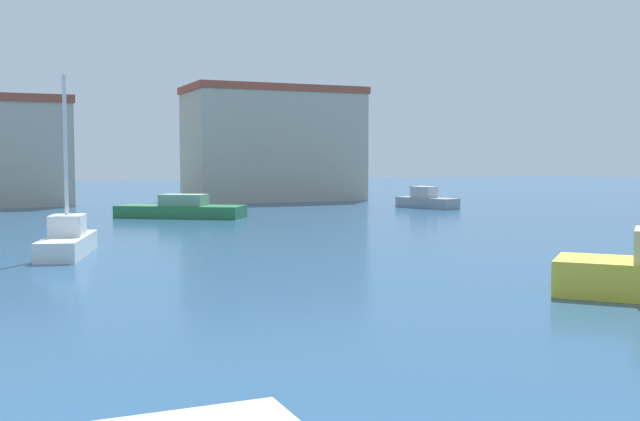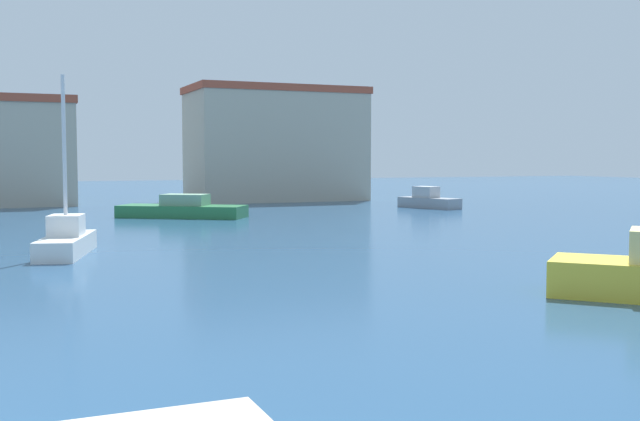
{
  "view_description": "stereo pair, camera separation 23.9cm",
  "coord_description": "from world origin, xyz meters",
  "views": [
    {
      "loc": [
        1.0,
        -6.1,
        3.01
      ],
      "look_at": [
        13.42,
        22.41,
        0.89
      ],
      "focal_mm": 42.64,
      "sensor_mm": 36.0,
      "label": 1
    },
    {
      "loc": [
        1.22,
        -6.2,
        3.01
      ],
      "look_at": [
        13.42,
        22.41,
        0.89
      ],
      "focal_mm": 42.64,
      "sensor_mm": 36.0,
      "label": 2
    }
  ],
  "objects": [
    {
      "name": "sailboat_white_far_left",
      "position": [
        3.18,
        18.64,
        0.48
      ],
      "size": [
        2.27,
        4.39,
        5.6
      ],
      "color": "white",
      "rests_on": "water"
    },
    {
      "name": "water",
      "position": [
        15.0,
        20.0,
        0.0
      ],
      "size": [
        160.0,
        160.0,
        0.0
      ],
      "primitive_type": "plane",
      "color": "navy",
      "rests_on": "ground"
    },
    {
      "name": "harbor_office",
      "position": [
        19.86,
        45.67,
        4.07
      ],
      "size": [
        12.4,
        6.56,
        8.13
      ],
      "color": "#B2A893",
      "rests_on": "ground"
    },
    {
      "name": "motorboat_green_inner_mooring",
      "position": [
        9.97,
        32.31,
        0.42
      ],
      "size": [
        6.54,
        5.4,
        1.2
      ],
      "color": "#28703D",
      "rests_on": "water"
    },
    {
      "name": "motorboat_grey_far_right",
      "position": [
        25.48,
        33.79,
        0.46
      ],
      "size": [
        2.48,
        4.27,
        1.32
      ],
      "color": "gray",
      "rests_on": "water"
    }
  ]
}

